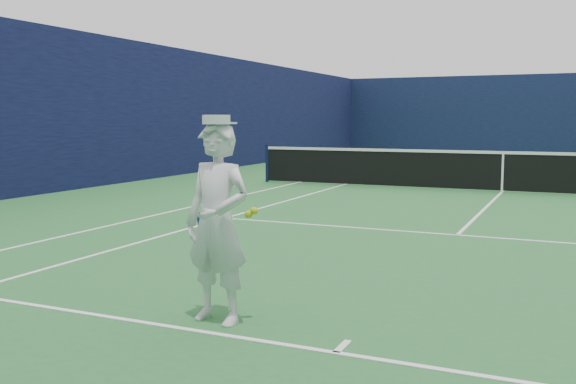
# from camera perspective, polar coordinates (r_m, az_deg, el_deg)

# --- Properties ---
(ground) EXTENTS (80.00, 80.00, 0.00)m
(ground) POSITION_cam_1_polar(r_m,az_deg,el_deg) (16.53, 18.47, -0.02)
(ground) COLOR #26632D
(ground) RESTS_ON ground
(court_markings) EXTENTS (11.03, 23.83, 0.01)m
(court_markings) POSITION_cam_1_polar(r_m,az_deg,el_deg) (16.53, 18.47, -0.01)
(court_markings) COLOR white
(court_markings) RESTS_ON ground
(windscreen_fence) EXTENTS (20.12, 36.12, 4.00)m
(windscreen_fence) POSITION_cam_1_polar(r_m,az_deg,el_deg) (16.44, 18.72, 6.92)
(windscreen_fence) COLOR #0E1635
(windscreen_fence) RESTS_ON ground
(tennis_net) EXTENTS (12.88, 0.09, 1.07)m
(tennis_net) POSITION_cam_1_polar(r_m,az_deg,el_deg) (16.48, 18.54, 1.90)
(tennis_net) COLOR #141E4C
(tennis_net) RESTS_ON ground
(tennis_player) EXTENTS (0.76, 0.55, 1.82)m
(tennis_player) POSITION_cam_1_polar(r_m,az_deg,el_deg) (5.63, -6.28, -2.71)
(tennis_player) COLOR white
(tennis_player) RESTS_ON ground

